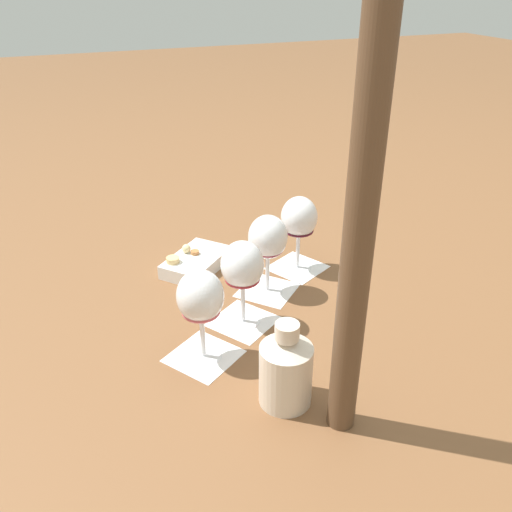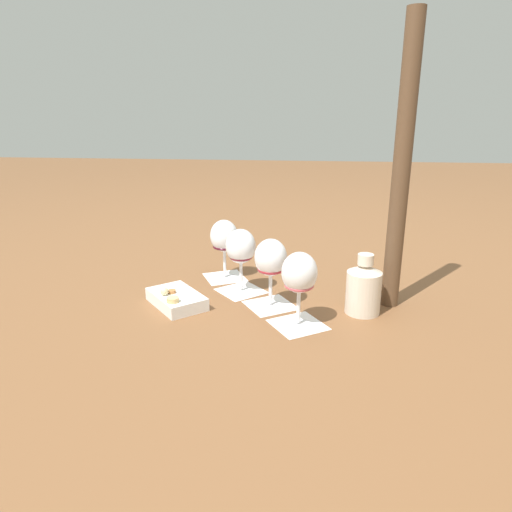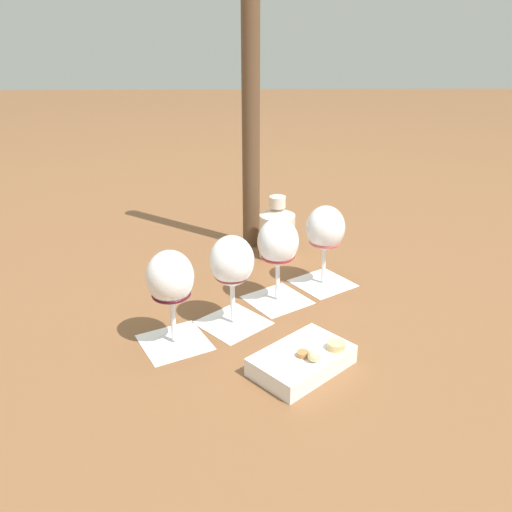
# 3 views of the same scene
# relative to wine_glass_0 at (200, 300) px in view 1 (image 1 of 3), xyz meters

# --- Properties ---
(ground_plane) EXTENTS (8.00, 8.00, 0.00)m
(ground_plane) POSITION_rel_wine_glass_0_xyz_m (0.13, -0.16, -0.13)
(ground_plane) COLOR brown
(tasting_card_0) EXTENTS (0.16, 0.16, 0.00)m
(tasting_card_0) POSITION_rel_wine_glass_0_xyz_m (0.00, -0.00, -0.13)
(tasting_card_0) COLOR white
(tasting_card_0) RESTS_ON ground_plane
(tasting_card_1) EXTENTS (0.16, 0.16, 0.00)m
(tasting_card_1) POSITION_rel_wine_glass_0_xyz_m (0.08, -0.11, -0.13)
(tasting_card_1) COLOR white
(tasting_card_1) RESTS_ON ground_plane
(tasting_card_2) EXTENTS (0.17, 0.17, 0.00)m
(tasting_card_2) POSITION_rel_wine_glass_0_xyz_m (0.17, -0.20, -0.13)
(tasting_card_2) COLOR white
(tasting_card_2) RESTS_ON ground_plane
(tasting_card_3) EXTENTS (0.16, 0.16, 0.00)m
(tasting_card_3) POSITION_rel_wine_glass_0_xyz_m (0.24, -0.31, -0.13)
(tasting_card_3) COLOR white
(tasting_card_3) RESTS_ON ground_plane
(wine_glass_0) EXTENTS (0.09, 0.09, 0.18)m
(wine_glass_0) POSITION_rel_wine_glass_0_xyz_m (0.00, 0.00, 0.00)
(wine_glass_0) COLOR white
(wine_glass_0) RESTS_ON tasting_card_0
(wine_glass_1) EXTENTS (0.09, 0.09, 0.18)m
(wine_glass_1) POSITION_rel_wine_glass_0_xyz_m (0.08, -0.11, -0.00)
(wine_glass_1) COLOR white
(wine_glass_1) RESTS_ON tasting_card_1
(wine_glass_2) EXTENTS (0.09, 0.09, 0.18)m
(wine_glass_2) POSITION_rel_wine_glass_0_xyz_m (0.17, -0.20, -0.00)
(wine_glass_2) COLOR white
(wine_glass_2) RESTS_ON tasting_card_2
(wine_glass_3) EXTENTS (0.09, 0.09, 0.18)m
(wine_glass_3) POSITION_rel_wine_glass_0_xyz_m (0.24, -0.31, 0.00)
(wine_glass_3) COLOR white
(wine_glass_3) RESTS_ON tasting_card_3
(ceramic_vase) EXTENTS (0.09, 0.09, 0.16)m
(ceramic_vase) POSITION_rel_wine_glass_0_xyz_m (-0.16, -0.10, -0.06)
(ceramic_vase) COLOR beige
(ceramic_vase) RESTS_ON ground_plane
(snack_dish) EXTENTS (0.19, 0.20, 0.06)m
(snack_dish) POSITION_rel_wine_glass_0_xyz_m (0.33, -0.08, -0.11)
(snack_dish) COLOR white
(snack_dish) RESTS_ON ground_plane
(umbrella_pole) EXTENTS (0.04, 0.04, 0.73)m
(umbrella_pole) POSITION_rel_wine_glass_0_xyz_m (-0.24, -0.16, 0.24)
(umbrella_pole) COLOR brown
(umbrella_pole) RESTS_ON ground_plane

